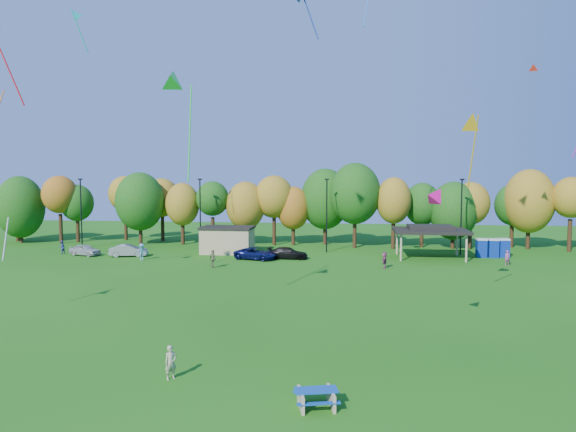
# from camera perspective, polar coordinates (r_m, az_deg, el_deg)

# --- Properties ---
(ground) EXTENTS (160.00, 160.00, 0.00)m
(ground) POSITION_cam_1_polar(r_m,az_deg,el_deg) (25.20, -5.04, -17.28)
(ground) COLOR #19600F
(ground) RESTS_ON ground
(tree_line) EXTENTS (93.57, 10.55, 11.15)m
(tree_line) POSITION_cam_1_polar(r_m,az_deg,el_deg) (68.75, 2.02, 1.54)
(tree_line) COLOR black
(tree_line) RESTS_ON ground
(lamp_posts) EXTENTS (64.50, 0.25, 9.09)m
(lamp_posts) POSITION_cam_1_polar(r_m,az_deg,el_deg) (63.12, 4.32, 0.36)
(lamp_posts) COLOR black
(lamp_posts) RESTS_ON ground
(utility_building) EXTENTS (6.30, 4.30, 3.25)m
(utility_building) POSITION_cam_1_polar(r_m,az_deg,el_deg) (63.17, -6.73, -2.62)
(utility_building) COLOR tan
(utility_building) RESTS_ON ground
(pavilion) EXTENTS (8.20, 6.20, 3.77)m
(pavilion) POSITION_cam_1_polar(r_m,az_deg,el_deg) (60.88, 15.54, -1.51)
(pavilion) COLOR tan
(pavilion) RESTS_ON ground
(porta_potties) EXTENTS (3.75, 1.55, 2.18)m
(porta_potties) POSITION_cam_1_polar(r_m,az_deg,el_deg) (63.99, 21.80, -3.31)
(porta_potties) COLOR navy
(porta_potties) RESTS_ON ground
(picnic_table) EXTENTS (2.02, 1.80, 0.75)m
(picnic_table) POSITION_cam_1_polar(r_m,az_deg,el_deg) (21.95, 3.14, -19.42)
(picnic_table) COLOR tan
(picnic_table) RESTS_ON ground
(kite_flyer) EXTENTS (0.67, 0.66, 1.57)m
(kite_flyer) POSITION_cam_1_polar(r_m,az_deg,el_deg) (25.05, -12.89, -15.58)
(kite_flyer) COLOR tan
(kite_flyer) RESTS_ON ground
(car_a) EXTENTS (4.24, 2.70, 1.34)m
(car_a) POSITION_cam_1_polar(r_m,az_deg,el_deg) (65.42, -21.63, -3.52)
(car_a) COLOR beige
(car_a) RESTS_ON ground
(car_b) EXTENTS (4.50, 2.40, 1.41)m
(car_b) POSITION_cam_1_polar(r_m,az_deg,el_deg) (62.88, -17.29, -3.68)
(car_b) COLOR gray
(car_b) RESTS_ON ground
(car_c) EXTENTS (5.26, 3.47, 1.34)m
(car_c) POSITION_cam_1_polar(r_m,az_deg,el_deg) (58.02, -3.62, -4.19)
(car_c) COLOR #0C1148
(car_c) RESTS_ON ground
(car_d) EXTENTS (4.59, 2.03, 1.31)m
(car_d) POSITION_cam_1_polar(r_m,az_deg,el_deg) (58.40, -0.00, -4.14)
(car_d) COLOR black
(car_d) RESTS_ON ground
(far_person_0) EXTENTS (0.63, 0.46, 1.61)m
(far_person_0) POSITION_cam_1_polar(r_m,az_deg,el_deg) (58.80, 23.20, -4.29)
(far_person_0) COLOR #A14C7A
(far_person_0) RESTS_ON ground
(far_person_1) EXTENTS (1.09, 1.10, 1.86)m
(far_person_1) POSITION_cam_1_polar(r_m,az_deg,el_deg) (53.15, -8.35, -4.73)
(far_person_1) COLOR olive
(far_person_1) RESTS_ON ground
(far_person_2) EXTENTS (0.84, 0.94, 1.61)m
(far_person_2) POSITION_cam_1_polar(r_m,az_deg,el_deg) (67.98, -23.84, -3.18)
(far_person_2) COLOR #46499A
(far_person_2) RESTS_ON ground
(far_person_3) EXTENTS (0.64, 1.59, 1.67)m
(far_person_3) POSITION_cam_1_polar(r_m,az_deg,el_deg) (53.32, 10.67, -4.83)
(far_person_3) COLOR #9A406E
(far_person_3) RESTS_ON ground
(far_person_4) EXTENTS (1.35, 1.33, 1.86)m
(far_person_4) POSITION_cam_1_polar(r_m,az_deg,el_deg) (59.66, -15.94, -3.86)
(far_person_4) COLOR #5398B6
(far_person_4) RESTS_ON ground
(kite_3) EXTENTS (1.66, 1.60, 1.33)m
(kite_3) POSITION_cam_1_polar(r_m,az_deg,el_deg) (28.54, 16.20, 2.27)
(kite_3) COLOR #C50A6C
(kite_8) EXTENTS (1.82, 4.41, 7.44)m
(kite_8) POSITION_cam_1_polar(r_m,az_deg,el_deg) (33.65, -12.66, 14.61)
(kite_8) COLOR green
(kite_9) EXTENTS (2.27, 2.13, 4.35)m
(kite_9) POSITION_cam_1_polar(r_m,az_deg,el_deg) (55.01, -22.59, 19.91)
(kite_9) COLOR #0CBA9E
(kite_12) EXTENTS (1.58, 3.40, 5.55)m
(kite_12) POSITION_cam_1_polar(r_m,az_deg,el_deg) (37.92, 19.66, 9.90)
(kite_12) COLOR orange
(kite_15) EXTENTS (1.34, 1.50, 1.25)m
(kite_15) POSITION_cam_1_polar(r_m,az_deg,el_deg) (54.52, 25.63, 14.73)
(kite_15) COLOR red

